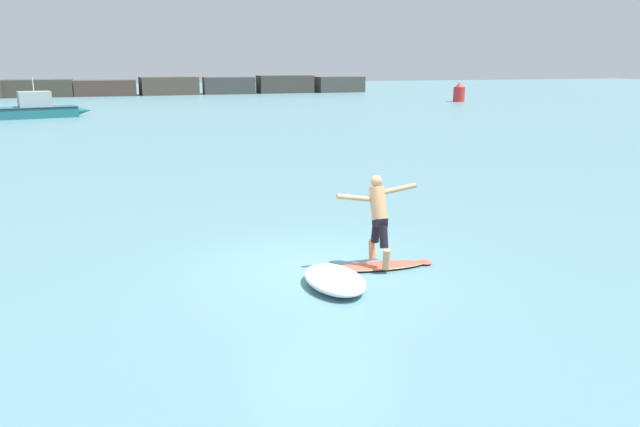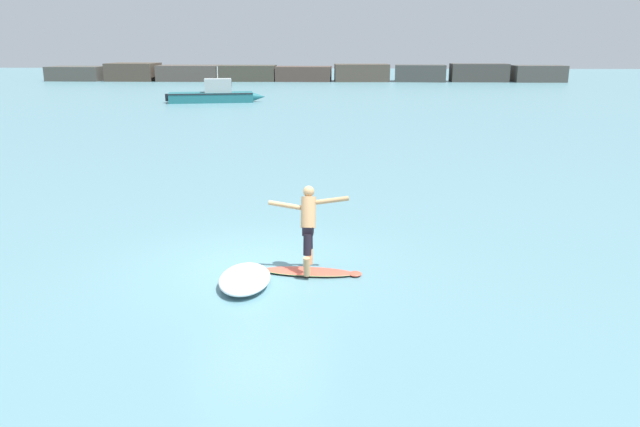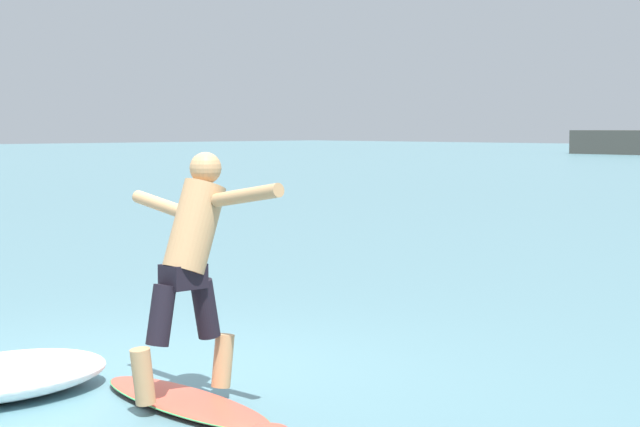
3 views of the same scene
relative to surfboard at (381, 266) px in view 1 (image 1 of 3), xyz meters
The scene contains 7 objects.
ground_plane 1.12m from the surfboard, 162.60° to the left, with size 200.00×200.00×0.00m, color slate.
rock_jetty_breakwater 62.77m from the surfboard, 96.71° to the left, with size 59.37×4.72×2.01m.
surfboard is the anchor object (origin of this frame).
surfer 0.97m from the surfboard, 111.47° to the left, with size 1.52×0.83×1.60m.
fishing_boat_near_jetty 36.54m from the surfboard, 105.10° to the left, with size 7.28×3.11×2.62m.
channel_marker_buoy 48.93m from the surfboard, 57.98° to the left, with size 1.05×1.05×1.78m.
wave_foam_at_tail 1.33m from the surfboard, 148.60° to the right, with size 0.97×1.58×0.28m.
Camera 1 is at (-3.33, -10.21, 3.65)m, focal length 35.00 mm.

